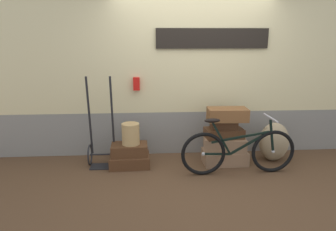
# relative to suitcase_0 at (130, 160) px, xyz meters

# --- Properties ---
(ground) EXTENTS (9.57, 5.20, 0.06)m
(ground) POSITION_rel_suitcase_0_xyz_m (1.01, -0.27, -0.12)
(ground) COLOR #513823
(station_building) EXTENTS (7.57, 0.74, 2.48)m
(station_building) POSITION_rel_suitcase_0_xyz_m (1.02, 0.57, 1.16)
(station_building) COLOR gray
(station_building) RESTS_ON ground
(suitcase_0) EXTENTS (0.61, 0.43, 0.17)m
(suitcase_0) POSITION_rel_suitcase_0_xyz_m (0.00, 0.00, 0.00)
(suitcase_0) COLOR #4C2D19
(suitcase_0) RESTS_ON ground
(suitcase_1) EXTENTS (0.55, 0.35, 0.17)m
(suitcase_1) POSITION_rel_suitcase_0_xyz_m (0.00, 0.01, 0.17)
(suitcase_1) COLOR #4C2D19
(suitcase_1) RESTS_ON suitcase_0
(suitcase_2) EXTENTS (0.67, 0.40, 0.20)m
(suitcase_2) POSITION_rel_suitcase_0_xyz_m (1.46, 0.00, 0.02)
(suitcase_2) COLOR #937051
(suitcase_2) RESTS_ON ground
(suitcase_3) EXTENTS (0.66, 0.43, 0.20)m
(suitcase_3) POSITION_rel_suitcase_0_xyz_m (1.45, 0.03, 0.22)
(suitcase_3) COLOR #937051
(suitcase_3) RESTS_ON suitcase_2
(suitcase_4) EXTENTS (0.59, 0.38, 0.14)m
(suitcase_4) POSITION_rel_suitcase_0_xyz_m (1.44, 0.04, 0.39)
(suitcase_4) COLOR #4C2D19
(suitcase_4) RESTS_ON suitcase_3
(suitcase_5) EXTENTS (0.41, 0.24, 0.14)m
(suitcase_5) POSITION_rel_suitcase_0_xyz_m (1.43, 0.03, 0.53)
(suitcase_5) COLOR #4C2D19
(suitcase_5) RESTS_ON suitcase_4
(suitcase_6) EXTENTS (0.59, 0.33, 0.19)m
(suitcase_6) POSITION_rel_suitcase_0_xyz_m (1.47, -0.01, 0.69)
(suitcase_6) COLOR brown
(suitcase_6) RESTS_ON suitcase_5
(wicker_basket) EXTENTS (0.26, 0.26, 0.32)m
(wicker_basket) POSITION_rel_suitcase_0_xyz_m (0.03, 0.01, 0.41)
(wicker_basket) COLOR tan
(wicker_basket) RESTS_ON suitcase_1
(luggage_trolley) EXTENTS (0.42, 0.38, 1.36)m
(luggage_trolley) POSITION_rel_suitcase_0_xyz_m (-0.41, 0.08, 0.21)
(luggage_trolley) COLOR black
(luggage_trolley) RESTS_ON ground
(burlap_sack) EXTENTS (0.46, 0.39, 0.61)m
(burlap_sack) POSITION_rel_suitcase_0_xyz_m (2.25, 0.07, 0.22)
(burlap_sack) COLOR #9E8966
(burlap_sack) RESTS_ON ground
(bicycle) EXTENTS (1.64, 0.46, 0.83)m
(bicycle) POSITION_rel_suitcase_0_xyz_m (1.55, -0.37, 0.25)
(bicycle) COLOR black
(bicycle) RESTS_ON ground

